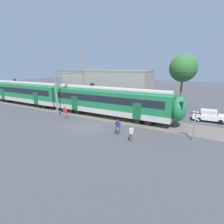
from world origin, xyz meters
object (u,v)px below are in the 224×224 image
commuter_train (64,97)px  parked_car_white (209,116)px  pedestrian_navy (118,126)px  crossing_signal (195,121)px  pedestrian_red (65,112)px  pedestrian_white (131,132)px

commuter_train → parked_car_white: bearing=12.0°
commuter_train → pedestrian_navy: bearing=-22.9°
parked_car_white → crossing_signal: bearing=-99.2°
pedestrian_navy → pedestrian_red: bearing=169.5°
crossing_signal → pedestrian_red: bearing=-177.8°
pedestrian_white → crossing_signal: bearing=33.0°
commuter_train → pedestrian_white: bearing=-23.6°
commuter_train → parked_car_white: commuter_train is taller
pedestrian_red → parked_car_white: pedestrian_red is taller
pedestrian_navy → parked_car_white: 13.08m
pedestrian_white → parked_car_white: (6.42, 11.05, -0.18)m
pedestrian_red → commuter_train: bearing=135.1°
commuter_train → pedestrian_white: (14.90, -6.51, -1.29)m
commuter_train → pedestrian_red: size_ratio=22.83×
pedestrian_navy → parked_car_white: bearing=49.9°
pedestrian_red → pedestrian_navy: (9.11, -1.69, 0.03)m
commuter_train → pedestrian_navy: size_ratio=22.83×
pedestrian_navy → pedestrian_white: bearing=-27.8°
pedestrian_navy → crossing_signal: bearing=17.9°
pedestrian_navy → pedestrian_white: size_ratio=1.00×
commuter_train → crossing_signal: 20.33m
pedestrian_white → parked_car_white: 12.79m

